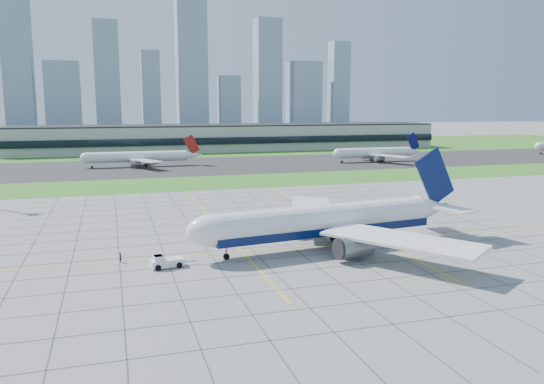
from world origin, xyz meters
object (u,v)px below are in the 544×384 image
(crew_near, at_px, (121,258))
(distant_jet_2, at_px, (375,152))
(distant_jet_1, at_px, (139,157))
(airliner, at_px, (327,221))
(pushback_tug, at_px, (165,262))
(crew_far, at_px, (439,241))

(crew_near, xyz_separation_m, distant_jet_2, (123.53, 140.72, 3.60))
(distant_jet_1, distance_m, distant_jet_2, 112.83)
(distant_jet_2, bearing_deg, crew_near, -131.28)
(airliner, xyz_separation_m, pushback_tug, (-30.99, -4.23, -4.08))
(crew_near, bearing_deg, crew_far, -76.89)
(crew_far, bearing_deg, airliner, -148.39)
(crew_near, bearing_deg, distant_jet_2, -22.44)
(distant_jet_2, bearing_deg, distant_jet_1, 174.31)
(pushback_tug, relative_size, distant_jet_2, 0.18)
(pushback_tug, distance_m, distant_jet_1, 157.13)
(pushback_tug, bearing_deg, crew_far, -8.28)
(crew_near, relative_size, crew_far, 1.02)
(crew_near, xyz_separation_m, distant_jet_1, (11.25, 151.89, 3.60))
(crew_near, relative_size, distant_jet_1, 0.04)
(airliner, distance_m, distant_jet_1, 155.15)
(pushback_tug, xyz_separation_m, distant_jet_1, (4.12, 157.03, 3.52))
(crew_far, relative_size, distant_jet_1, 0.03)
(airliner, distance_m, pushback_tug, 31.54)
(pushback_tug, distance_m, crew_far, 52.64)
(airliner, distance_m, distant_jet_2, 165.39)
(distant_jet_1, bearing_deg, pushback_tug, -91.50)
(airliner, height_order, crew_far, airliner)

